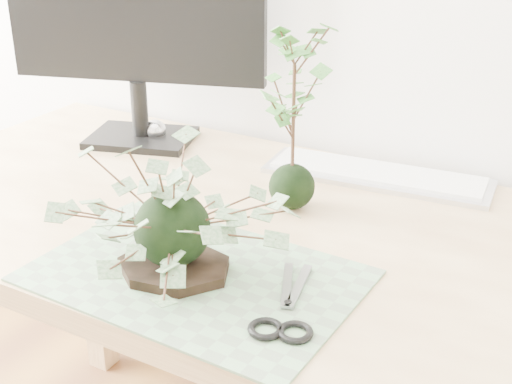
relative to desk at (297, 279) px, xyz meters
The scene contains 9 objects.
desk is the anchor object (origin of this frame).
cutting_mat 0.23m from the desk, 108.56° to the right, with size 0.46×0.31×0.00m, color #60765B.
stone_dish 0.25m from the desk, 115.12° to the right, with size 0.17×0.17×0.01m, color black.
ivy_kokedama 0.31m from the desk, 115.12° to the right, with size 0.38×0.38×0.22m.
maple_kokedama 0.33m from the desk, 124.56° to the left, with size 0.22×0.22×0.33m.
keyboard 0.29m from the desk, 83.59° to the left, with size 0.44×0.17×0.02m.
monitor 0.64m from the desk, 155.65° to the left, with size 0.52×0.22×0.47m.
foil_ball 0.52m from the desk, 153.58° to the left, with size 0.05×0.05×0.05m, color white.
scissors 0.27m from the desk, 69.62° to the right, with size 0.10×0.19×0.01m.
Camera 1 is at (0.47, 0.31, 1.27)m, focal length 50.00 mm.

